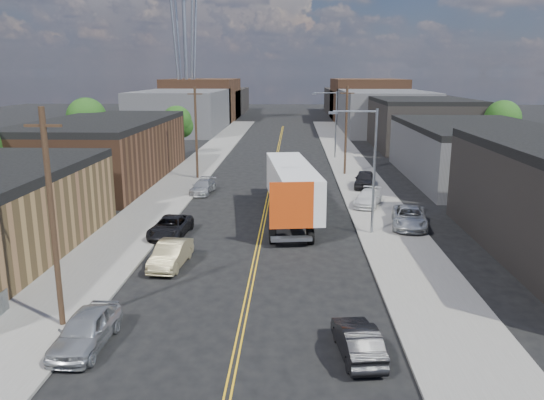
# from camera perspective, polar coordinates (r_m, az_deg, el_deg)

# --- Properties ---
(ground) EXTENTS (260.00, 260.00, 0.00)m
(ground) POSITION_cam_1_polar(r_m,az_deg,el_deg) (72.80, 0.47, 4.52)
(ground) COLOR black
(ground) RESTS_ON ground
(centerline) EXTENTS (0.32, 120.00, 0.01)m
(centerline) POSITION_cam_1_polar(r_m,az_deg,el_deg) (58.04, -0.00, 2.22)
(centerline) COLOR gold
(centerline) RESTS_ON ground
(sidewalk_left) EXTENTS (5.00, 140.00, 0.15)m
(sidewalk_left) POSITION_cam_1_polar(r_m,az_deg,el_deg) (59.17, -9.24, 2.33)
(sidewalk_left) COLOR slate
(sidewalk_left) RESTS_ON ground
(sidewalk_right) EXTENTS (5.00, 140.00, 0.15)m
(sidewalk_right) POSITION_cam_1_polar(r_m,az_deg,el_deg) (58.43, 9.35, 2.18)
(sidewalk_right) COLOR slate
(sidewalk_right) RESTS_ON ground
(warehouse_brown) EXTENTS (12.00, 26.00, 6.60)m
(warehouse_brown) POSITION_cam_1_polar(r_m,az_deg,el_deg) (59.99, -17.56, 5.15)
(warehouse_brown) COLOR #4C2F1E
(warehouse_brown) RESTS_ON ground
(industrial_right_b) EXTENTS (14.00, 24.00, 6.10)m
(industrial_right_b) POSITION_cam_1_polar(r_m,az_deg,el_deg) (61.70, 20.99, 4.87)
(industrial_right_b) COLOR #39393C
(industrial_right_b) RESTS_ON ground
(industrial_right_c) EXTENTS (14.00, 22.00, 7.60)m
(industrial_right_c) POSITION_cam_1_polar(r_m,az_deg,el_deg) (86.49, 15.62, 7.99)
(industrial_right_c) COLOR black
(industrial_right_c) RESTS_ON ground
(skyline_left_a) EXTENTS (16.00, 30.00, 8.00)m
(skyline_left_a) POSITION_cam_1_polar(r_m,az_deg,el_deg) (109.42, -9.59, 9.45)
(skyline_left_a) COLOR #39393C
(skyline_left_a) RESTS_ON ground
(skyline_right_a) EXTENTS (16.00, 30.00, 8.00)m
(skyline_right_a) POSITION_cam_1_polar(r_m,az_deg,el_deg) (108.58, 11.84, 9.32)
(skyline_right_a) COLOR #39393C
(skyline_right_a) RESTS_ON ground
(skyline_left_b) EXTENTS (16.00, 26.00, 10.00)m
(skyline_left_b) POSITION_cam_1_polar(r_m,az_deg,el_deg) (133.90, -7.41, 10.65)
(skyline_left_b) COLOR #4C2F1E
(skyline_left_b) RESTS_ON ground
(skyline_right_b) EXTENTS (16.00, 26.00, 10.00)m
(skyline_right_b) POSITION_cam_1_polar(r_m,az_deg,el_deg) (133.21, 10.11, 10.55)
(skyline_right_b) COLOR #4C2F1E
(skyline_right_b) RESTS_ON ground
(skyline_left_c) EXTENTS (16.00, 40.00, 7.00)m
(skyline_left_c) POSITION_cam_1_polar(r_m,az_deg,el_deg) (153.70, -6.15, 10.48)
(skyline_left_c) COLOR black
(skyline_left_c) RESTS_ON ground
(skyline_right_c) EXTENTS (16.00, 40.00, 7.00)m
(skyline_right_c) POSITION_cam_1_polar(r_m,az_deg,el_deg) (153.11, 9.09, 10.38)
(skyline_right_c) COLOR black
(skyline_right_c) RESTS_ON ground
(streetlight_near) EXTENTS (3.39, 0.25, 9.00)m
(streetlight_near) POSITION_cam_1_polar(r_m,az_deg,el_deg) (37.74, 10.39, 4.09)
(streetlight_near) COLOR gray
(streetlight_near) RESTS_ON ground
(streetlight_far) EXTENTS (3.39, 0.25, 9.00)m
(streetlight_far) POSITION_cam_1_polar(r_m,az_deg,el_deg) (72.32, 6.58, 8.62)
(streetlight_far) COLOR gray
(streetlight_far) RESTS_ON ground
(utility_pole_left_near) EXTENTS (1.60, 0.26, 10.00)m
(utility_pole_left_near) POSITION_cam_1_polar(r_m,az_deg,el_deg) (25.04, -22.55, -1.91)
(utility_pole_left_near) COLOR black
(utility_pole_left_near) RESTS_ON ground
(utility_pole_left_far) EXTENTS (1.60, 0.26, 10.00)m
(utility_pole_left_far) POSITION_cam_1_polar(r_m,az_deg,el_deg) (58.17, -8.17, 7.23)
(utility_pole_left_far) COLOR black
(utility_pole_left_far) RESTS_ON ground
(utility_pole_right) EXTENTS (1.60, 0.26, 10.00)m
(utility_pole_right) POSITION_cam_1_polar(r_m,az_deg,el_deg) (60.49, 7.96, 7.47)
(utility_pole_right) COLOR black
(utility_pole_right) RESTS_ON ground
(tree_left_mid) EXTENTS (5.10, 5.04, 8.37)m
(tree_left_mid) POSITION_cam_1_polar(r_m,az_deg,el_deg) (72.07, -19.25, 8.08)
(tree_left_mid) COLOR black
(tree_left_mid) RESTS_ON ground
(tree_left_far) EXTENTS (4.35, 4.20, 6.97)m
(tree_left_far) POSITION_cam_1_polar(r_m,az_deg,el_deg) (75.94, -10.15, 8.15)
(tree_left_far) COLOR black
(tree_left_far) RESTS_ON ground
(tree_right_far) EXTENTS (4.85, 4.76, 7.91)m
(tree_right_far) POSITION_cam_1_polar(r_m,az_deg,el_deg) (77.30, 23.58, 7.80)
(tree_right_far) COLOR black
(tree_right_far) RESTS_ON ground
(semi_truck) EXTENTS (4.58, 17.36, 4.47)m
(semi_truck) POSITION_cam_1_polar(r_m,az_deg,el_deg) (42.99, 2.16, 1.67)
(semi_truck) COLOR silver
(semi_truck) RESTS_ON ground
(car_left_a) EXTENTS (2.03, 4.69, 1.57)m
(car_left_a) POSITION_cam_1_polar(r_m,az_deg,el_deg) (24.34, -19.39, -13.03)
(car_left_a) COLOR #AEB1B3
(car_left_a) RESTS_ON ground
(car_left_b) EXTENTS (1.97, 4.71, 1.52)m
(car_left_b) POSITION_cam_1_polar(r_m,az_deg,el_deg) (32.52, -10.83, -5.76)
(car_left_b) COLOR #92865F
(car_left_b) RESTS_ON ground
(car_left_c) EXTENTS (2.68, 5.20, 1.40)m
(car_left_c) POSITION_cam_1_polar(r_m,az_deg,el_deg) (38.39, -10.88, -2.85)
(car_left_c) COLOR black
(car_left_c) RESTS_ON ground
(car_left_d) EXTENTS (2.24, 4.65, 1.31)m
(car_left_d) POSITION_cam_1_polar(r_m,az_deg,el_deg) (51.64, -7.44, 1.42)
(car_left_d) COLOR #A8ABAD
(car_left_d) RESTS_ON ground
(car_right_oncoming) EXTENTS (1.96, 4.33, 1.38)m
(car_right_oncoming) POSITION_cam_1_polar(r_m,az_deg,el_deg) (22.71, 9.19, -14.66)
(car_right_oncoming) COLOR black
(car_right_oncoming) RESTS_ON ground
(car_right_lot_a) EXTENTS (3.34, 5.73, 1.50)m
(car_right_lot_a) POSITION_cam_1_polar(r_m,az_deg,el_deg) (40.78, 14.56, -1.79)
(car_right_lot_a) COLOR #B9BCBF
(car_right_lot_a) RESTS_ON sidewalk_right
(car_right_lot_b) EXTENTS (3.19, 4.96, 1.34)m
(car_right_lot_b) POSITION_cam_1_polar(r_m,az_deg,el_deg) (46.60, 10.29, 0.21)
(car_right_lot_b) COLOR silver
(car_right_lot_b) RESTS_ON sidewalk_right
(car_right_lot_c) EXTENTS (2.72, 5.05, 1.63)m
(car_right_lot_c) POSITION_cam_1_polar(r_m,az_deg,el_deg) (54.08, 9.94, 2.22)
(car_right_lot_c) COLOR black
(car_right_lot_c) RESTS_ON sidewalk_right
(car_ahead_truck) EXTENTS (2.43, 5.13, 1.41)m
(car_ahead_truck) POSITION_cam_1_polar(r_m,az_deg,el_deg) (64.32, 1.91, 3.96)
(car_ahead_truck) COLOR black
(car_ahead_truck) RESTS_ON ground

